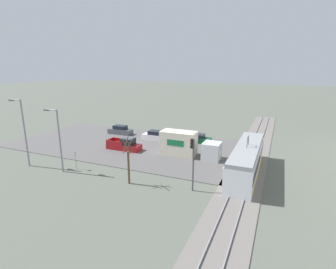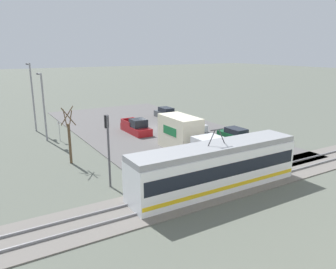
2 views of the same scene
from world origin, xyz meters
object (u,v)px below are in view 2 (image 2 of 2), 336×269
(sedan_car_2, at_px, (236,135))
(street_tree, at_px, (69,138))
(box_truck, at_px, (186,136))
(street_lamp_mid_block, at_px, (43,102))
(street_lamp_near_crossing, at_px, (32,93))
(traffic_light_pole, at_px, (108,141))
(pickup_truck, at_px, (136,127))
(no_parking_sign, at_px, (59,129))
(sedan_car_1, at_px, (191,124))
(light_rail_tram, at_px, (216,167))
(sedan_car_0, at_px, (166,114))

(sedan_car_2, bearing_deg, street_tree, 173.43)
(box_truck, relative_size, street_tree, 1.61)
(street_lamp_mid_block, bearing_deg, street_lamp_near_crossing, -87.38)
(box_truck, xyz_separation_m, traffic_light_pole, (9.72, 4.08, 1.88))
(pickup_truck, relative_size, no_parking_sign, 2.27)
(street_lamp_mid_block, relative_size, no_parking_sign, 3.26)
(sedan_car_1, distance_m, sedan_car_2, 7.09)
(light_rail_tram, relative_size, sedan_car_0, 2.96)
(sedan_car_1, xyz_separation_m, street_lamp_mid_block, (17.05, -4.43, 3.71))
(box_truck, distance_m, street_lamp_mid_block, 16.63)
(traffic_light_pole, distance_m, no_parking_sign, 15.10)
(box_truck, height_order, street_lamp_near_crossing, street_lamp_near_crossing)
(sedan_car_1, height_order, street_tree, street_tree)
(street_tree, bearing_deg, traffic_light_pole, 99.36)
(box_truck, relative_size, street_lamp_mid_block, 1.11)
(sedan_car_1, xyz_separation_m, traffic_light_pole, (15.62, 11.67, 2.82))
(street_lamp_near_crossing, bearing_deg, traffic_light_pole, 94.46)
(sedan_car_0, distance_m, street_tree, 21.77)
(box_truck, xyz_separation_m, street_lamp_near_crossing, (11.40, -17.40, 3.22))
(sedan_car_1, distance_m, street_tree, 17.52)
(sedan_car_0, bearing_deg, sedan_car_1, -96.34)
(street_lamp_mid_block, bearing_deg, pickup_truck, 166.22)
(sedan_car_2, distance_m, street_lamp_near_crossing, 25.39)
(sedan_car_2, height_order, street_tree, street_tree)
(traffic_light_pole, bearing_deg, street_lamp_near_crossing, -85.54)
(sedan_car_2, distance_m, no_parking_sign, 19.95)
(sedan_car_0, distance_m, no_parking_sign, 17.29)
(sedan_car_2, xyz_separation_m, street_lamp_near_crossing, (18.59, -16.77, 4.22))
(sedan_car_1, height_order, no_parking_sign, no_parking_sign)
(no_parking_sign, bearing_deg, light_rail_tram, 109.01)
(sedan_car_1, height_order, street_lamp_mid_block, street_lamp_mid_block)
(light_rail_tram, xyz_separation_m, pickup_truck, (-2.22, -18.08, -0.94))
(sedan_car_0, bearing_deg, traffic_light_pole, -130.23)
(sedan_car_0, bearing_deg, sedan_car_2, -88.33)
(box_truck, xyz_separation_m, sedan_car_1, (-5.90, -7.60, -0.95))
(pickup_truck, bearing_deg, light_rail_tram, 83.00)
(box_truck, bearing_deg, street_lamp_mid_block, -47.15)
(pickup_truck, distance_m, sedan_car_2, 12.10)
(light_rail_tram, relative_size, street_tree, 2.59)
(box_truck, distance_m, street_tree, 11.19)
(traffic_light_pole, bearing_deg, sedan_car_0, -130.23)
(box_truck, height_order, traffic_light_pole, traffic_light_pole)
(light_rail_tram, bearing_deg, street_tree, -55.89)
(pickup_truck, bearing_deg, sedan_car_2, 132.61)
(light_rail_tram, height_order, street_lamp_mid_block, street_lamp_mid_block)
(sedan_car_2, bearing_deg, street_lamp_near_crossing, 137.95)
(pickup_truck, height_order, street_tree, street_tree)
(pickup_truck, distance_m, no_parking_sign, 9.04)
(pickup_truck, height_order, street_lamp_near_crossing, street_lamp_near_crossing)
(pickup_truck, bearing_deg, sedan_car_1, 164.32)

